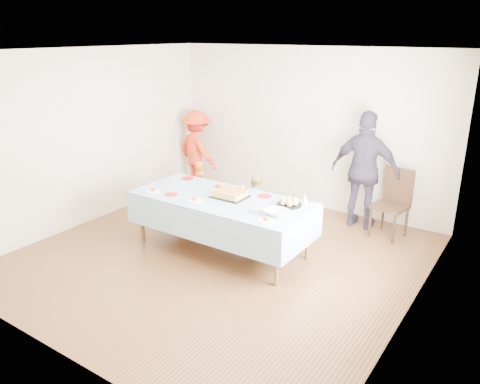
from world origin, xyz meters
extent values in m
plane|color=#4D2A16|center=(0.00, 0.00, 0.00)|extent=(5.00, 5.00, 0.00)
cube|color=beige|center=(0.00, 2.50, 1.35)|extent=(5.00, 0.04, 2.70)
cube|color=beige|center=(0.00, -2.50, 1.35)|extent=(5.00, 0.04, 2.70)
cube|color=beige|center=(-2.50, 0.00, 1.35)|extent=(0.04, 5.00, 2.70)
cube|color=beige|center=(2.50, 0.00, 1.35)|extent=(0.04, 5.00, 2.70)
cube|color=white|center=(0.00, 0.00, 2.70)|extent=(5.00, 5.00, 0.04)
cube|color=#472B16|center=(2.47, 0.20, 1.50)|extent=(0.03, 1.75, 1.35)
cylinder|color=brown|center=(-1.22, -0.25, 0.36)|extent=(0.06, 0.06, 0.73)
cylinder|color=brown|center=(1.02, -0.25, 0.36)|extent=(0.06, 0.06, 0.73)
cylinder|color=brown|center=(-1.22, 0.59, 0.36)|extent=(0.06, 0.06, 0.73)
cylinder|color=brown|center=(1.02, 0.59, 0.36)|extent=(0.06, 0.06, 0.73)
cube|color=brown|center=(-0.10, 0.17, 0.75)|extent=(2.40, 1.00, 0.04)
cube|color=silver|center=(-0.10, 0.17, 0.78)|extent=(2.50, 1.10, 0.01)
cube|color=black|center=(-0.01, 0.26, 0.79)|extent=(0.46, 0.36, 0.01)
cube|color=#D3BD50|center=(-0.01, 0.26, 0.82)|extent=(0.39, 0.29, 0.06)
cube|color=#9A5323|center=(-0.01, 0.26, 0.86)|extent=(0.39, 0.29, 0.01)
cylinder|color=black|center=(0.81, 0.42, 0.79)|extent=(0.33, 0.33, 0.02)
sphere|color=tan|center=(0.90, 0.42, 0.84)|extent=(0.08, 0.08, 0.08)
sphere|color=tan|center=(0.86, 0.50, 0.84)|extent=(0.08, 0.08, 0.08)
sphere|color=tan|center=(0.77, 0.50, 0.84)|extent=(0.08, 0.08, 0.08)
sphere|color=tan|center=(0.73, 0.42, 0.84)|extent=(0.08, 0.08, 0.08)
sphere|color=tan|center=(0.77, 0.35, 0.84)|extent=(0.08, 0.08, 0.08)
sphere|color=tan|center=(0.86, 0.35, 0.84)|extent=(0.08, 0.08, 0.08)
sphere|color=tan|center=(0.81, 0.42, 0.84)|extent=(0.08, 0.08, 0.08)
imported|color=silver|center=(0.84, 0.04, 0.82)|extent=(0.29, 0.29, 0.07)
cone|color=white|center=(0.96, 0.58, 0.86)|extent=(0.10, 0.10, 0.16)
cylinder|color=red|center=(-1.03, 0.58, 0.79)|extent=(0.19, 0.19, 0.01)
cylinder|color=red|center=(-0.38, 0.56, 0.79)|extent=(0.17, 0.17, 0.01)
cylinder|color=red|center=(-0.05, 0.61, 0.79)|extent=(0.16, 0.16, 0.01)
cylinder|color=red|center=(0.37, 0.55, 0.79)|extent=(0.19, 0.19, 0.01)
cylinder|color=red|center=(-0.73, -0.12, 0.79)|extent=(0.17, 0.17, 0.01)
cylinder|color=white|center=(-1.03, -0.15, 0.79)|extent=(0.22, 0.22, 0.01)
cylinder|color=white|center=(-0.30, -0.13, 0.79)|extent=(0.21, 0.21, 0.01)
cylinder|color=white|center=(0.84, -0.19, 0.79)|extent=(0.23, 0.23, 0.01)
cylinder|color=black|center=(1.47, 1.78, 0.23)|extent=(0.04, 0.04, 0.46)
cylinder|color=black|center=(1.84, 1.71, 0.23)|extent=(0.04, 0.04, 0.46)
cylinder|color=black|center=(1.54, 2.15, 0.23)|extent=(0.04, 0.04, 0.46)
cylinder|color=black|center=(1.91, 2.08, 0.23)|extent=(0.04, 0.04, 0.46)
cube|color=black|center=(1.69, 1.93, 0.48)|extent=(0.52, 0.52, 0.05)
cube|color=black|center=(1.73, 2.13, 0.76)|extent=(0.45, 0.12, 0.53)
imported|color=#D2551A|center=(-1.32, 1.24, 0.43)|extent=(0.37, 0.31, 0.87)
imported|color=#367426|center=(0.00, 0.90, 0.38)|extent=(0.39, 0.27, 0.75)
imported|color=tan|center=(-0.11, 1.08, 0.44)|extent=(0.43, 0.34, 0.87)
imported|color=red|center=(-2.10, 2.14, 0.76)|extent=(1.10, 0.81, 1.52)
imported|color=#322C3D|center=(1.21, 2.10, 0.91)|extent=(1.08, 0.47, 1.82)
camera|label=1|loc=(3.46, -4.63, 2.92)|focal=35.00mm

